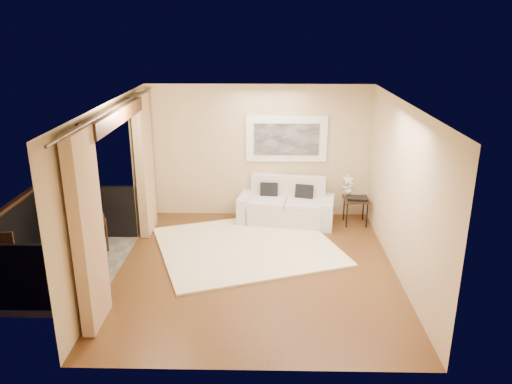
{
  "coord_description": "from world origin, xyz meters",
  "views": [
    {
      "loc": [
        0.15,
        -7.31,
        3.84
      ],
      "look_at": [
        -0.03,
        0.85,
        1.05
      ],
      "focal_mm": 35.0,
      "sensor_mm": 36.0,
      "label": 1
    }
  ],
  "objects_px": {
    "sofa": "(286,207)",
    "ice_bucket": "(78,212)",
    "bistro_table": "(87,225)",
    "balcony_chair_far": "(78,217)",
    "orchid": "(348,186)",
    "side_table": "(356,201)",
    "balcony_chair_near": "(0,261)"
  },
  "relations": [
    {
      "from": "side_table",
      "to": "orchid",
      "type": "height_order",
      "value": "orchid"
    },
    {
      "from": "sofa",
      "to": "orchid",
      "type": "height_order",
      "value": "orchid"
    },
    {
      "from": "orchid",
      "to": "balcony_chair_far",
      "type": "xyz_separation_m",
      "value": [
        -5.0,
        -1.25,
        -0.21
      ]
    },
    {
      "from": "orchid",
      "to": "ice_bucket",
      "type": "relative_size",
      "value": 2.17
    },
    {
      "from": "sofa",
      "to": "side_table",
      "type": "relative_size",
      "value": 3.7
    },
    {
      "from": "orchid",
      "to": "balcony_chair_near",
      "type": "relative_size",
      "value": 0.45
    },
    {
      "from": "orchid",
      "to": "bistro_table",
      "type": "height_order",
      "value": "orchid"
    },
    {
      "from": "bistro_table",
      "to": "balcony_chair_near",
      "type": "distance_m",
      "value": 1.54
    },
    {
      "from": "sofa",
      "to": "bistro_table",
      "type": "distance_m",
      "value": 3.84
    },
    {
      "from": "side_table",
      "to": "ice_bucket",
      "type": "bearing_deg",
      "value": -163.38
    },
    {
      "from": "balcony_chair_near",
      "to": "sofa",
      "type": "bearing_deg",
      "value": 21.78
    },
    {
      "from": "sofa",
      "to": "ice_bucket",
      "type": "relative_size",
      "value": 9.87
    },
    {
      "from": "orchid",
      "to": "bistro_table",
      "type": "relative_size",
      "value": 0.6
    },
    {
      "from": "side_table",
      "to": "bistro_table",
      "type": "bearing_deg",
      "value": -161.48
    },
    {
      "from": "side_table",
      "to": "bistro_table",
      "type": "relative_size",
      "value": 0.73
    },
    {
      "from": "balcony_chair_near",
      "to": "ice_bucket",
      "type": "xyz_separation_m",
      "value": [
        0.65,
        1.42,
        0.22
      ]
    },
    {
      "from": "bistro_table",
      "to": "sofa",
      "type": "bearing_deg",
      "value": 26.3
    },
    {
      "from": "orchid",
      "to": "balcony_chair_near",
      "type": "height_order",
      "value": "balcony_chair_near"
    },
    {
      "from": "balcony_chair_far",
      "to": "ice_bucket",
      "type": "xyz_separation_m",
      "value": [
        0.16,
        -0.39,
        0.24
      ]
    },
    {
      "from": "balcony_chair_far",
      "to": "balcony_chair_near",
      "type": "distance_m",
      "value": 1.87
    },
    {
      "from": "sofa",
      "to": "bistro_table",
      "type": "bearing_deg",
      "value": -144.45
    },
    {
      "from": "side_table",
      "to": "balcony_chair_far",
      "type": "height_order",
      "value": "balcony_chair_far"
    },
    {
      "from": "sofa",
      "to": "side_table",
      "type": "distance_m",
      "value": 1.38
    },
    {
      "from": "sofa",
      "to": "balcony_chair_far",
      "type": "height_order",
      "value": "balcony_chair_far"
    },
    {
      "from": "sofa",
      "to": "ice_bucket",
      "type": "height_order",
      "value": "sofa"
    },
    {
      "from": "sofa",
      "to": "balcony_chair_far",
      "type": "relative_size",
      "value": 2.1
    },
    {
      "from": "balcony_chair_near",
      "to": "ice_bucket",
      "type": "distance_m",
      "value": 1.57
    },
    {
      "from": "orchid",
      "to": "balcony_chair_near",
      "type": "bearing_deg",
      "value": -150.83
    },
    {
      "from": "side_table",
      "to": "ice_bucket",
      "type": "distance_m",
      "value": 5.21
    },
    {
      "from": "bistro_table",
      "to": "balcony_chair_far",
      "type": "height_order",
      "value": "balcony_chair_far"
    },
    {
      "from": "ice_bucket",
      "to": "side_table",
      "type": "bearing_deg",
      "value": 16.62
    },
    {
      "from": "ice_bucket",
      "to": "balcony_chair_far",
      "type": "bearing_deg",
      "value": 112.32
    }
  ]
}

